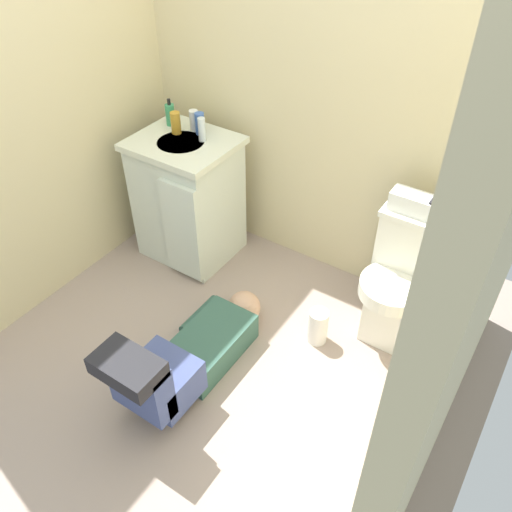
% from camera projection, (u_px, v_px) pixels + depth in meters
% --- Properties ---
extents(ground_plane, '(2.75, 2.94, 0.04)m').
position_uv_depth(ground_plane, '(219.00, 350.00, 2.95)').
color(ground_plane, '#A28E81').
extents(wall_back, '(2.41, 0.08, 2.40)m').
position_uv_depth(wall_back, '(321.00, 79.00, 2.81)').
color(wall_back, beige).
rests_on(wall_back, ground_plane).
extents(wall_left, '(0.08, 1.94, 2.40)m').
position_uv_depth(wall_left, '(24.00, 95.00, 2.65)').
color(wall_left, beige).
rests_on(wall_left, ground_plane).
extents(wall_right, '(0.08, 1.94, 2.40)m').
position_uv_depth(wall_right, '(495.00, 259.00, 1.67)').
color(wall_right, beige).
rests_on(wall_right, ground_plane).
extents(toilet, '(0.36, 0.46, 0.75)m').
position_uv_depth(toilet, '(399.00, 280.00, 2.82)').
color(toilet, white).
rests_on(toilet, ground_plane).
extents(vanity_cabinet, '(0.60, 0.53, 0.82)m').
position_uv_depth(vanity_cabinet, '(188.00, 198.00, 3.33)').
color(vanity_cabinet, silver).
rests_on(vanity_cabinet, ground_plane).
extents(faucet, '(0.02, 0.02, 0.10)m').
position_uv_depth(faucet, '(197.00, 124.00, 3.14)').
color(faucet, silver).
rests_on(faucet, vanity_cabinet).
extents(person_plumber, '(0.39, 1.06, 0.52)m').
position_uv_depth(person_plumber, '(186.00, 356.00, 2.67)').
color(person_plumber, '#33594C').
rests_on(person_plumber, ground_plane).
extents(tissue_box, '(0.22, 0.11, 0.10)m').
position_uv_depth(tissue_box, '(412.00, 203.00, 2.62)').
color(tissue_box, silver).
rests_on(tissue_box, toilet).
extents(toiletry_bag, '(0.12, 0.09, 0.11)m').
position_uv_depth(toiletry_bag, '(442.00, 211.00, 2.56)').
color(toiletry_bag, '#26262D').
rests_on(toiletry_bag, toilet).
extents(soap_dispenser, '(0.06, 0.06, 0.17)m').
position_uv_depth(soap_dispenser, '(170.00, 114.00, 3.19)').
color(soap_dispenser, '#399963').
rests_on(soap_dispenser, vanity_cabinet).
extents(bottle_amber, '(0.06, 0.06, 0.13)m').
position_uv_depth(bottle_amber, '(176.00, 123.00, 3.11)').
color(bottle_amber, gold).
rests_on(bottle_amber, vanity_cabinet).
extents(bottle_white, '(0.05, 0.05, 0.12)m').
position_uv_depth(bottle_white, '(194.00, 120.00, 3.15)').
color(bottle_white, white).
rests_on(bottle_white, vanity_cabinet).
extents(bottle_blue, '(0.06, 0.06, 0.13)m').
position_uv_depth(bottle_blue, '(200.00, 123.00, 3.11)').
color(bottle_blue, '#3F68BD').
rests_on(bottle_blue, vanity_cabinet).
extents(bottle_clear, '(0.04, 0.04, 0.14)m').
position_uv_depth(bottle_clear, '(202.00, 129.00, 3.03)').
color(bottle_clear, silver).
rests_on(bottle_clear, vanity_cabinet).
extents(paper_towel_roll, '(0.11, 0.11, 0.22)m').
position_uv_depth(paper_towel_roll, '(318.00, 326.00, 2.91)').
color(paper_towel_roll, white).
rests_on(paper_towel_roll, ground_plane).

